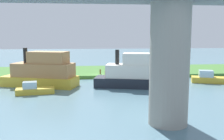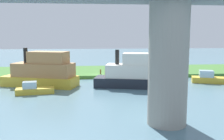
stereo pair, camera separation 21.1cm
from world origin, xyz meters
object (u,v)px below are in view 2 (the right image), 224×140
Objects in this scene: mooring_post at (101,72)px; houseboat_blue at (34,89)px; bridge_pylon at (168,65)px; pontoon_yellow at (42,72)px; skiff_small at (210,78)px; riverboat_paddlewheel at (134,73)px; person_on_bank at (110,70)px.

houseboat_blue is at bearing 52.05° from mooring_post.
bridge_pylon is at bearing 99.86° from mooring_post.
pontoon_yellow is (7.66, 5.90, 0.92)m from mooring_post.
mooring_post is 0.14× the size of skiff_small.
skiff_small reaches higher than houseboat_blue.
riverboat_paddlewheel reaches higher than houseboat_blue.
person_on_bank is at bearing -71.31° from riverboat_paddlewheel.
riverboat_paddlewheel is 11.99m from houseboat_blue.
bridge_pylon is at bearing 126.91° from pontoon_yellow.
bridge_pylon reaches higher than skiff_small.
skiff_small is at bearing -170.82° from riverboat_paddlewheel.
person_on_bank is 0.26× the size of skiff_small.
riverboat_paddlewheel is at bearing -167.80° from houseboat_blue.
person_on_bank is 0.15× the size of riverboat_paddlewheel.
skiff_small is (-14.44, 5.90, -0.27)m from mooring_post.
person_on_bank reaches higher than mooring_post.
skiff_small is 1.24× the size of houseboat_blue.
person_on_bank is 0.14× the size of pontoon_yellow.
bridge_pylon reaches higher than person_on_bank.
person_on_bank is 1.53m from mooring_post.
skiff_small reaches higher than mooring_post.
bridge_pylon is 16.29m from houseboat_blue.
pontoon_yellow is at bearing -8.59° from riverboat_paddlewheel.
mooring_post is at bearing -63.83° from riverboat_paddlewheel.
person_on_bank is (2.28, -20.36, -3.16)m from bridge_pylon.
mooring_post is 9.72m from pontoon_yellow.
pontoon_yellow is at bearing -93.36° from houseboat_blue.
riverboat_paddlewheel is at bearing 116.17° from mooring_post.
person_on_bank is 14.12m from skiff_small.
riverboat_paddlewheel reaches higher than mooring_post.
mooring_post is at bearing -80.14° from bridge_pylon.
skiff_small is at bearing -179.99° from pontoon_yellow.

